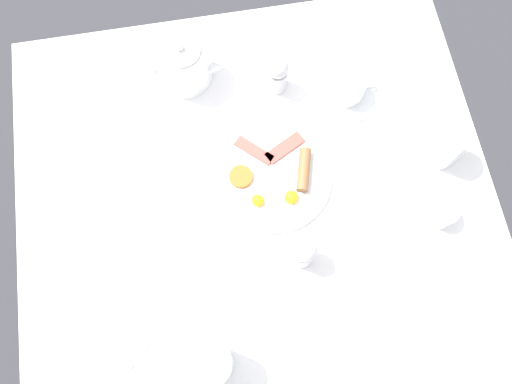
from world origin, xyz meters
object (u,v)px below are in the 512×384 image
fork_by_plate (74,84)px  teapot_near (183,64)px  water_glass_tall (214,365)px  napkin_folded (136,329)px  teacup_with_saucer_left (348,89)px  knife_by_plate (332,340)px  pepper_grinder (277,74)px  salt_grinder (304,252)px  water_glass_short (447,145)px  breakfast_plate (273,176)px  creamer_jug (442,213)px

fork_by_plate → teapot_near: bearing=-94.6°
water_glass_tall → napkin_folded: water_glass_tall is taller
teacup_with_saucer_left → knife_by_plate: bearing=164.3°
teacup_with_saucer_left → pepper_grinder: size_ratio=1.43×
salt_grinder → knife_by_plate: size_ratio=0.54×
salt_grinder → napkin_folded: (-0.09, 0.37, -0.05)m
knife_by_plate → teacup_with_saucer_left: bearing=-15.7°
water_glass_short → fork_by_plate: 0.90m
breakfast_plate → pepper_grinder: (0.23, -0.05, 0.05)m
napkin_folded → fork_by_plate: size_ratio=1.14×
pepper_grinder → napkin_folded: 0.65m
teapot_near → pepper_grinder: bearing=5.5°
teacup_with_saucer_left → napkin_folded: size_ratio=0.99×
creamer_jug → napkin_folded: size_ratio=0.53×
water_glass_tall → knife_by_plate: size_ratio=0.64×
creamer_jug → pepper_grinder: bearing=37.8°
creamer_jug → napkin_folded: bearing=100.7°
salt_grinder → knife_by_plate: 0.19m
salt_grinder → knife_by_plate: salt_grinder is taller
teapot_near → salt_grinder: 0.53m
fork_by_plate → knife_by_plate: (-0.70, -0.50, 0.00)m
breakfast_plate → napkin_folded: breakfast_plate is taller
pepper_grinder → napkin_folded: size_ratio=0.69×
teapot_near → knife_by_plate: teapot_near is taller
teacup_with_saucer_left → fork_by_plate: bearing=78.0°
water_glass_short → napkin_folded: (-0.28, 0.74, -0.06)m
breakfast_plate → water_glass_short: water_glass_short is taller
creamer_jug → napkin_folded: (-0.13, 0.69, -0.02)m
napkin_folded → creamer_jug: bearing=-79.3°
creamer_jug → salt_grinder: bearing=97.2°
napkin_folded → salt_grinder: bearing=-76.3°
salt_grinder → napkin_folded: 0.39m
water_glass_tall → napkin_folded: 0.19m
knife_by_plate → fork_by_plate: bearing=35.5°
teapot_near → knife_by_plate: size_ratio=1.04×
breakfast_plate → napkin_folded: (-0.28, 0.34, -0.00)m
creamer_jug → fork_by_plate: (0.47, 0.79, -0.03)m
fork_by_plate → water_glass_short: bearing=-111.6°
breakfast_plate → salt_grinder: (-0.19, -0.03, 0.05)m
knife_by_plate → teapot_near: bearing=18.2°
water_glass_tall → salt_grinder: water_glass_tall is taller
salt_grinder → fork_by_plate: size_ratio=0.79×
teacup_with_saucer_left → water_glass_tall: water_glass_tall is taller
water_glass_tall → pepper_grinder: size_ratio=1.18×
salt_grinder → fork_by_plate: (0.51, 0.47, -0.05)m
knife_by_plate → breakfast_plate: bearing=8.6°
creamer_jug → breakfast_plate: bearing=66.4°
teacup_with_saucer_left → napkin_folded: (-0.47, 0.56, -0.02)m
teacup_with_saucer_left → knife_by_plate: 0.58m
pepper_grinder → knife_by_plate: (-0.61, -0.01, -0.05)m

